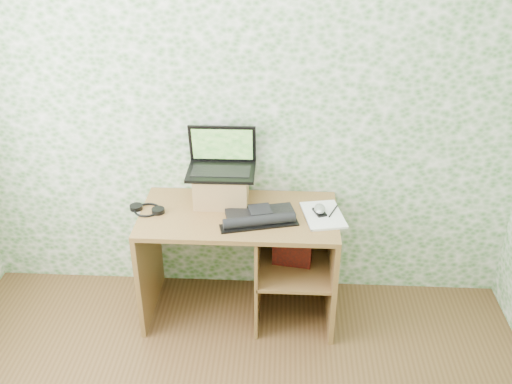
# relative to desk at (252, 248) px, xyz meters

# --- Properties ---
(wall_back) EXTENTS (3.50, 0.00, 3.50)m
(wall_back) POSITION_rel_desk_xyz_m (-0.08, 0.28, 0.82)
(wall_back) COLOR white
(wall_back) RESTS_ON ground
(desk) EXTENTS (1.20, 0.60, 0.75)m
(desk) POSITION_rel_desk_xyz_m (0.00, 0.00, 0.00)
(desk) COLOR brown
(desk) RESTS_ON floor
(riser) EXTENTS (0.33, 0.27, 0.20)m
(riser) POSITION_rel_desk_xyz_m (-0.19, 0.12, 0.37)
(riser) COLOR brown
(riser) RESTS_ON desk
(laptop) EXTENTS (0.42, 0.29, 0.28)m
(laptop) POSITION_rel_desk_xyz_m (-0.19, 0.16, 0.53)
(laptop) COLOR black
(laptop) RESTS_ON riser
(keyboard) EXTENTS (0.47, 0.34, 0.06)m
(keyboard) POSITION_rel_desk_xyz_m (0.05, -0.10, 0.29)
(keyboard) COLOR black
(keyboard) RESTS_ON desk
(headphones) EXTENTS (0.22, 0.19, 0.03)m
(headphones) POSITION_rel_desk_xyz_m (-0.64, -0.03, 0.28)
(headphones) COLOR black
(headphones) RESTS_ON desk
(notepad) EXTENTS (0.28, 0.35, 0.01)m
(notepad) POSITION_rel_desk_xyz_m (0.43, -0.03, 0.28)
(notepad) COLOR white
(notepad) RESTS_ON desk
(mouse) EXTENTS (0.10, 0.12, 0.04)m
(mouse) POSITION_rel_desk_xyz_m (0.41, -0.02, 0.30)
(mouse) COLOR #B0B0B3
(mouse) RESTS_ON notepad
(pen) EXTENTS (0.06, 0.14, 0.01)m
(pen) POSITION_rel_desk_xyz_m (0.49, -0.00, 0.29)
(pen) COLOR black
(pen) RESTS_ON notepad
(red_box) EXTENTS (0.25, 0.11, 0.29)m
(red_box) POSITION_rel_desk_xyz_m (0.25, -0.03, 0.05)
(red_box) COLOR maroon
(red_box) RESTS_ON desk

